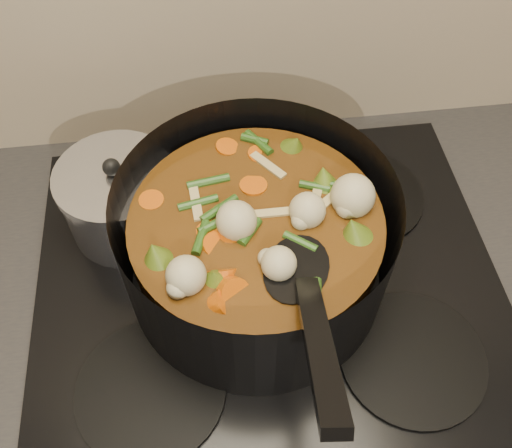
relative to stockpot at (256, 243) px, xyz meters
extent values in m
cube|color=brown|center=(0.02, -0.01, -0.58)|extent=(2.60, 0.60, 0.86)
cube|color=black|center=(0.02, -0.01, -0.12)|extent=(2.64, 0.64, 0.05)
cube|color=black|center=(0.02, -0.01, -0.09)|extent=(0.62, 0.54, 0.02)
cylinder|color=black|center=(-0.14, -0.14, -0.07)|extent=(0.18, 0.18, 0.01)
cylinder|color=black|center=(0.18, -0.14, -0.07)|extent=(0.18, 0.18, 0.01)
cylinder|color=black|center=(-0.14, 0.12, -0.07)|extent=(0.18, 0.18, 0.01)
cylinder|color=black|center=(0.18, 0.12, -0.07)|extent=(0.18, 0.18, 0.01)
cylinder|color=black|center=(0.00, 0.00, 0.01)|extent=(0.42, 0.42, 0.17)
cylinder|color=black|center=(0.00, 0.00, -0.07)|extent=(0.33, 0.33, 0.01)
cylinder|color=#522E0E|center=(0.00, 0.00, -0.01)|extent=(0.30, 0.30, 0.12)
cylinder|color=#E4610A|center=(0.04, 0.00, 0.05)|extent=(0.03, 0.04, 0.03)
cylinder|color=#E4610A|center=(0.05, 0.07, 0.05)|extent=(0.05, 0.04, 0.03)
cylinder|color=#E4610A|center=(-0.04, 0.11, 0.05)|extent=(0.05, 0.05, 0.03)
cylinder|color=#E4610A|center=(-0.06, 0.02, 0.05)|extent=(0.04, 0.04, 0.03)
cylinder|color=#E4610A|center=(-0.08, -0.06, 0.05)|extent=(0.04, 0.04, 0.03)
cylinder|color=#E4610A|center=(0.00, -0.04, 0.05)|extent=(0.05, 0.05, 0.03)
cylinder|color=#E4610A|center=(0.06, -0.05, 0.05)|extent=(0.04, 0.04, 0.03)
cylinder|color=#E4610A|center=(0.11, 0.04, 0.05)|extent=(0.04, 0.04, 0.03)
cylinder|color=#E4610A|center=(0.02, 0.06, 0.05)|extent=(0.05, 0.05, 0.03)
cylinder|color=#E4610A|center=(-0.06, 0.08, 0.05)|extent=(0.04, 0.05, 0.03)
cylinder|color=#E4610A|center=(-0.05, 0.00, 0.05)|extent=(0.04, 0.03, 0.03)
sphere|color=beige|center=(0.07, 0.00, 0.06)|extent=(0.05, 0.05, 0.05)
sphere|color=beige|center=(0.00, 0.07, 0.06)|extent=(0.05, 0.05, 0.05)
sphere|color=beige|center=(-0.07, -0.01, 0.06)|extent=(0.05, 0.05, 0.05)
sphere|color=beige|center=(0.01, -0.07, 0.06)|extent=(0.05, 0.05, 0.05)
sphere|color=beige|center=(0.07, 0.02, 0.06)|extent=(0.05, 0.05, 0.05)
cone|color=#586B1A|center=(0.02, -0.09, 0.05)|extent=(0.05, 0.05, 0.04)
cone|color=#586B1A|center=(0.09, 0.02, 0.05)|extent=(0.05, 0.05, 0.04)
cone|color=#586B1A|center=(-0.03, 0.09, 0.05)|extent=(0.05, 0.05, 0.04)
cone|color=#586B1A|center=(-0.09, -0.03, 0.05)|extent=(0.05, 0.05, 0.04)
cone|color=#586B1A|center=(0.04, -0.09, 0.05)|extent=(0.05, 0.05, 0.04)
cylinder|color=#2E5218|center=(0.04, 0.04, 0.05)|extent=(0.01, 0.04, 0.01)
cylinder|color=#2E5218|center=(0.00, 0.12, 0.05)|extent=(0.04, 0.04, 0.01)
cylinder|color=#2E5218|center=(-0.07, 0.07, 0.05)|extent=(0.05, 0.02, 0.01)
cylinder|color=#2E5218|center=(-0.07, 0.00, 0.05)|extent=(0.03, 0.04, 0.01)
cylinder|color=#2E5218|center=(-0.04, -0.04, 0.05)|extent=(0.03, 0.04, 0.01)
cylinder|color=#2E5218|center=(0.00, -0.11, 0.05)|extent=(0.05, 0.02, 0.01)
cylinder|color=#2E5218|center=(0.07, -0.06, 0.05)|extent=(0.04, 0.04, 0.01)
cylinder|color=#2E5218|center=(0.07, 0.00, 0.05)|extent=(0.01, 0.04, 0.01)
cylinder|color=#2E5218|center=(0.03, 0.04, 0.05)|extent=(0.04, 0.04, 0.01)
cylinder|color=#2E5218|center=(0.00, 0.12, 0.05)|extent=(0.05, 0.02, 0.01)
cylinder|color=#2E5218|center=(-0.07, 0.06, 0.05)|extent=(0.03, 0.05, 0.01)
cylinder|color=#2E5218|center=(-0.07, 0.00, 0.05)|extent=(0.03, 0.04, 0.01)
cylinder|color=#2E5218|center=(-0.03, -0.04, 0.05)|extent=(0.05, 0.02, 0.01)
cylinder|color=#2E5218|center=(0.01, -0.11, 0.05)|extent=(0.04, 0.04, 0.01)
cylinder|color=#2E5218|center=(0.07, -0.06, 0.05)|extent=(0.01, 0.04, 0.01)
cube|color=tan|center=(-0.08, -0.01, 0.05)|extent=(0.05, 0.01, 0.00)
cube|color=tan|center=(0.01, -0.08, 0.05)|extent=(0.02, 0.05, 0.00)
cube|color=tan|center=(0.08, 0.02, 0.05)|extent=(0.05, 0.03, 0.00)
cube|color=tan|center=(-0.02, 0.08, 0.05)|extent=(0.04, 0.04, 0.00)
cube|color=tan|center=(-0.08, -0.03, 0.05)|extent=(0.03, 0.05, 0.00)
ellipsoid|color=black|center=(0.04, -0.07, 0.05)|extent=(0.11, 0.12, 0.01)
cube|color=black|center=(0.03, -0.19, 0.11)|extent=(0.04, 0.20, 0.12)
cylinder|color=silver|center=(-0.17, 0.11, -0.03)|extent=(0.15, 0.15, 0.10)
cylinder|color=silver|center=(-0.17, 0.11, 0.02)|extent=(0.16, 0.16, 0.01)
sphere|color=black|center=(-0.17, 0.11, 0.04)|extent=(0.02, 0.02, 0.02)
camera|label=1|loc=(-0.05, -0.40, 0.59)|focal=40.00mm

